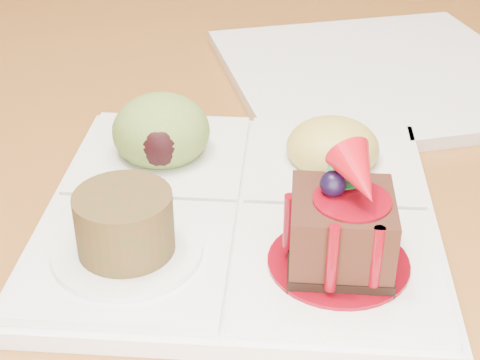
{
  "coord_description": "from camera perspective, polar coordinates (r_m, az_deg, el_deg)",
  "views": [
    {
      "loc": [
        0.01,
        -0.83,
        1.05
      ],
      "look_at": [
        0.03,
        -0.41,
        0.79
      ],
      "focal_mm": 55.0,
      "sensor_mm": 36.0,
      "label": 1
    }
  ],
  "objects": [
    {
      "name": "dining_table",
      "position": [
        0.91,
        -3.1,
        7.98
      ],
      "size": [
        1.0,
        1.8,
        0.75
      ],
      "color": "brown",
      "rests_on": "ground"
    },
    {
      "name": "sampler_plate",
      "position": [
        0.51,
        -0.17,
        -1.1
      ],
      "size": [
        0.3,
        0.3,
        0.1
      ],
      "rotation": [
        0.0,
        0.0,
        -0.13
      ],
      "color": "silver",
      "rests_on": "dining_table"
    },
    {
      "name": "second_plate",
      "position": [
        0.74,
        10.74,
        8.0
      ],
      "size": [
        0.33,
        0.33,
        0.01
      ],
      "primitive_type": "cube",
      "rotation": [
        0.0,
        0.0,
        0.18
      ],
      "color": "silver",
      "rests_on": "dining_table"
    }
  ]
}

